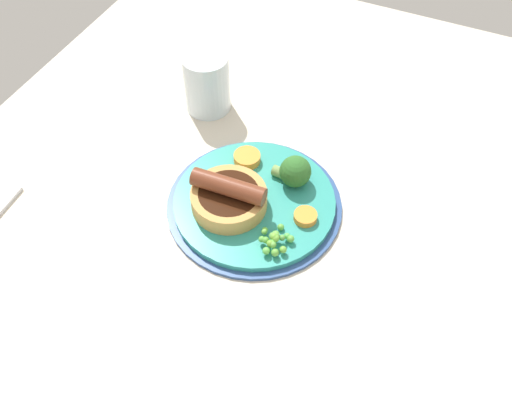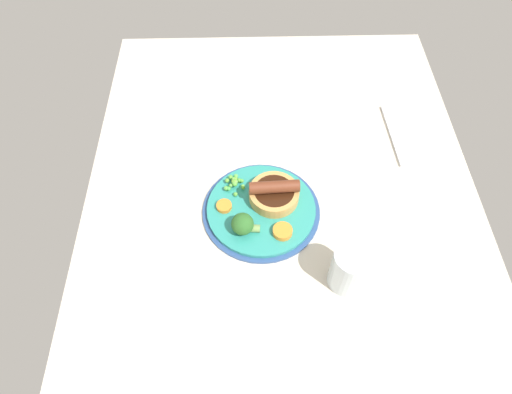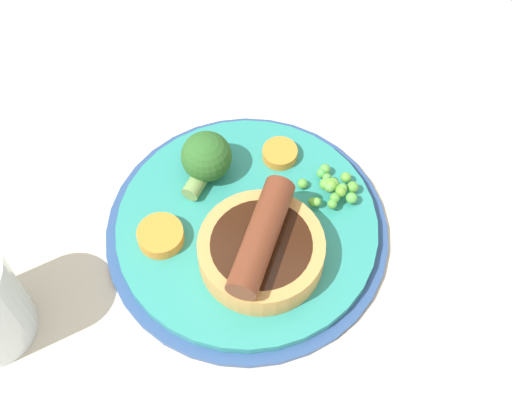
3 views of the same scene
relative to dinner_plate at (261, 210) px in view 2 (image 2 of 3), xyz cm
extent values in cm
cube|color=beige|center=(-1.57, 4.44, -2.07)|extent=(110.00, 80.00, 3.00)
cylinder|color=#2D4C84|center=(0.00, 0.00, -0.32)|extent=(23.29, 23.29, 0.50)
cylinder|color=teal|center=(0.00, 0.00, 0.13)|extent=(21.42, 21.42, 1.40)
cylinder|color=tan|center=(-2.22, 2.58, 2.08)|extent=(9.87, 9.87, 2.49)
cylinder|color=#33190C|center=(-2.22, 2.58, 3.18)|extent=(7.89, 7.89, 0.30)
cylinder|color=brown|center=(-2.22, 2.58, 4.54)|extent=(2.88, 9.83, 2.41)
sphere|color=#53A33D|center=(-6.05, -4.30, 1.90)|extent=(0.86, 0.86, 0.86)
sphere|color=#68AF38|center=(-5.41, -5.11, 2.29)|extent=(0.99, 0.99, 0.99)
sphere|color=#67AF3B|center=(-5.50, -5.37, 2.19)|extent=(0.99, 0.99, 0.99)
sphere|color=#67A536|center=(-6.32, -5.01, 1.94)|extent=(0.90, 0.90, 0.90)
sphere|color=#60AB4A|center=(-5.37, -4.94, 2.24)|extent=(0.94, 0.94, 0.94)
sphere|color=#63B939|center=(-4.44, -3.51, 1.54)|extent=(0.73, 0.73, 0.73)
sphere|color=#5AAD47|center=(-4.37, -6.92, 1.54)|extent=(0.95, 0.95, 0.95)
sphere|color=#5AB84A|center=(-7.30, -4.94, 1.62)|extent=(0.95, 0.95, 0.95)
sphere|color=#56AB41|center=(-6.02, -3.76, 1.72)|extent=(0.81, 0.81, 0.81)
sphere|color=#4FB44D|center=(-4.21, -6.38, 1.60)|extent=(0.83, 0.83, 0.83)
sphere|color=#65AD3E|center=(-6.26, -6.72, 1.61)|extent=(0.90, 0.90, 0.90)
sphere|color=#66AE42|center=(-4.77, -3.56, 1.62)|extent=(0.74, 0.74, 0.74)
sphere|color=#62B047|center=(-6.33, -5.38, 1.91)|extent=(0.88, 0.88, 0.88)
sphere|color=#52B73A|center=(-5.96, -5.21, 1.96)|extent=(0.71, 0.71, 0.71)
sphere|color=#58A047|center=(-4.83, -5.97, 1.83)|extent=(0.79, 0.79, 0.79)
sphere|color=#61AA43|center=(-5.13, -5.26, 2.17)|extent=(0.96, 0.96, 0.96)
sphere|color=#5DB743|center=(-4.92, -5.13, 2.13)|extent=(0.98, 0.98, 0.98)
sphere|color=#59A53C|center=(-7.08, -6.01, 1.62)|extent=(0.97, 0.97, 0.97)
sphere|color=#5BAD42|center=(-3.04, -5.05, 1.27)|extent=(0.88, 0.88, 0.88)
sphere|color=#2D6628|center=(5.02, -3.66, 2.97)|extent=(4.27, 4.27, 4.27)
cylinder|color=#7A9E56|center=(5.19, -1.40, 1.58)|extent=(1.64, 2.09, 1.49)
cylinder|color=orange|center=(5.88, 3.83, 1.43)|extent=(5.27, 5.27, 1.20)
cylinder|color=orange|center=(-0.20, -7.26, 1.31)|extent=(3.76, 3.76, 0.96)
cube|color=silver|center=(-19.61, 30.32, -0.27)|extent=(18.06, 2.49, 0.60)
cylinder|color=silver|center=(15.12, 14.78, 4.07)|extent=(6.86, 6.86, 9.27)
camera|label=1|loc=(-43.09, -19.98, 58.87)|focal=40.00mm
camera|label=2|loc=(49.82, -2.28, 75.07)|focal=32.00mm
camera|label=3|loc=(-11.14, 26.87, 51.10)|focal=50.00mm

